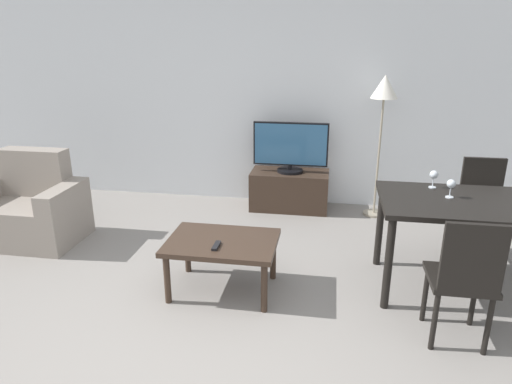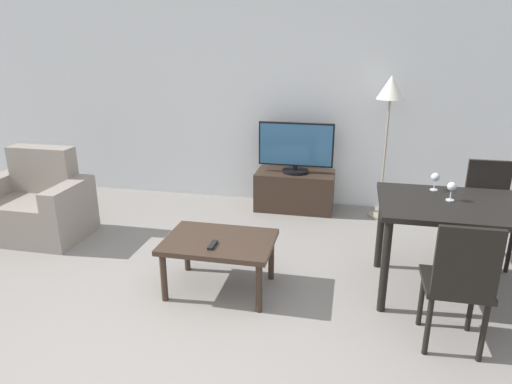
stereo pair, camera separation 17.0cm
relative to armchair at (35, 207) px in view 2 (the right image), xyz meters
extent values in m
plane|color=gray|center=(2.08, -1.70, -0.31)|extent=(18.00, 18.00, 0.00)
cube|color=silver|center=(2.08, 1.59, 1.04)|extent=(7.67, 0.06, 2.70)
cube|color=gray|center=(0.00, -0.04, -0.10)|extent=(0.68, 0.69, 0.41)
cube|color=gray|center=(0.00, 0.21, 0.34)|extent=(0.68, 0.20, 0.47)
cube|color=gray|center=(0.43, -0.04, -0.01)|extent=(0.18, 0.69, 0.59)
cube|color=#38281E|center=(2.48, 1.30, -0.08)|extent=(0.90, 0.45, 0.45)
cylinder|color=black|center=(2.48, 1.30, 0.16)|extent=(0.30, 0.30, 0.03)
cylinder|color=black|center=(2.48, 1.30, 0.20)|extent=(0.04, 0.04, 0.05)
cube|color=black|center=(2.48, 1.30, 0.47)|extent=(0.86, 0.04, 0.50)
cube|color=#2D5B84|center=(2.48, 1.28, 0.47)|extent=(0.82, 0.01, 0.46)
cube|color=#38281E|center=(2.14, -0.65, 0.11)|extent=(0.85, 0.61, 0.04)
cylinder|color=#38281E|center=(1.76, -0.90, -0.11)|extent=(0.05, 0.05, 0.40)
cylinder|color=#38281E|center=(2.51, -0.90, -0.11)|extent=(0.05, 0.05, 0.40)
cylinder|color=#38281E|center=(1.76, -0.40, -0.11)|extent=(0.05, 0.05, 0.40)
cylinder|color=#38281E|center=(2.51, -0.40, -0.11)|extent=(0.05, 0.05, 0.40)
cube|color=black|center=(4.07, -0.34, 0.44)|extent=(1.46, 0.83, 0.04)
cylinder|color=black|center=(3.40, -0.69, 0.06)|extent=(0.06, 0.06, 0.72)
cylinder|color=black|center=(3.40, 0.02, 0.06)|extent=(0.06, 0.06, 0.72)
cube|color=black|center=(3.81, -0.98, 0.13)|extent=(0.40, 0.40, 0.04)
cylinder|color=black|center=(3.65, -0.82, -0.10)|extent=(0.04, 0.04, 0.42)
cylinder|color=black|center=(3.97, -0.82, -0.10)|extent=(0.04, 0.04, 0.42)
cylinder|color=black|center=(3.65, -1.14, -0.10)|extent=(0.04, 0.04, 0.42)
cylinder|color=black|center=(3.97, -1.14, -0.10)|extent=(0.04, 0.04, 0.42)
cube|color=black|center=(3.81, -1.16, 0.37)|extent=(0.37, 0.04, 0.45)
cube|color=black|center=(4.32, 0.31, 0.13)|extent=(0.40, 0.40, 0.04)
cylinder|color=black|center=(4.16, 0.14, -0.10)|extent=(0.04, 0.04, 0.42)
cylinder|color=black|center=(4.49, 0.14, -0.10)|extent=(0.04, 0.04, 0.42)
cylinder|color=black|center=(4.16, 0.47, -0.10)|extent=(0.04, 0.04, 0.42)
cylinder|color=black|center=(4.49, 0.47, -0.10)|extent=(0.04, 0.04, 0.42)
cube|color=black|center=(4.32, 0.49, 0.37)|extent=(0.37, 0.04, 0.45)
cylinder|color=gray|center=(3.46, 1.25, -0.29)|extent=(0.24, 0.24, 0.02)
cylinder|color=gray|center=(3.46, 1.25, 0.37)|extent=(0.02, 0.02, 1.30)
cone|color=white|center=(3.46, 1.25, 1.14)|extent=(0.29, 0.29, 0.25)
cube|color=black|center=(2.12, -0.77, 0.14)|extent=(0.04, 0.15, 0.02)
cylinder|color=silver|center=(3.86, -0.29, 0.46)|extent=(0.06, 0.06, 0.01)
cylinder|color=silver|center=(3.86, -0.29, 0.50)|extent=(0.01, 0.01, 0.07)
sphere|color=silver|center=(3.86, -0.29, 0.57)|extent=(0.07, 0.07, 0.07)
cylinder|color=silver|center=(3.77, -0.06, 0.46)|extent=(0.06, 0.06, 0.01)
cylinder|color=silver|center=(3.77, -0.06, 0.50)|extent=(0.01, 0.01, 0.07)
sphere|color=silver|center=(3.77, -0.06, 0.57)|extent=(0.07, 0.07, 0.07)
camera|label=1|loc=(2.93, -3.80, 1.62)|focal=32.00mm
camera|label=2|loc=(3.10, -3.77, 1.62)|focal=32.00mm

